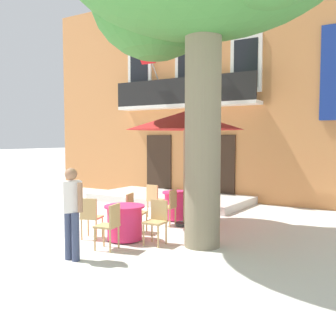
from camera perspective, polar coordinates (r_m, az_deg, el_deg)
The scene contains 15 objects.
ground_plane at distance 11.18m, azimuth -11.76°, elevation -7.13°, with size 120.00×120.00×0.00m, color silver.
building_facade at distance 16.56m, azimuth 6.48°, elevation 9.65°, with size 13.00×5.09×7.50m.
entrance_step_platform at distance 13.78m, azimuth 0.24°, elevation -4.35°, with size 5.33×2.60×0.25m, color silver.
cafe_table_near_tree at distance 10.79m, azimuth 1.49°, elevation -5.34°, with size 0.86×0.86×0.76m.
cafe_chair_near_tree_0 at distance 11.40m, azimuth 3.53°, elevation -4.12°, with size 0.44×0.44×0.91m.
cafe_chair_near_tree_1 at distance 11.14m, azimuth -1.92°, elevation -4.32°, with size 0.42×0.42×0.91m.
cafe_chair_near_tree_2 at distance 10.06m, azimuth 0.17°, elevation -5.25°, with size 0.45×0.45×0.91m.
cafe_chair_near_tree_3 at distance 10.57m, azimuth 5.41°, elevation -4.81°, with size 0.45×0.45×0.91m.
cafe_table_middle at distance 8.70m, azimuth -6.20°, elevation -7.70°, with size 0.86×0.86×0.76m.
cafe_chair_middle_0 at distance 9.39m, azimuth -4.84°, elevation -5.96°, with size 0.50×0.50×0.91m.
cafe_chair_middle_1 at distance 8.88m, azimuth -10.96°, elevation -6.61°, with size 0.51×0.51×0.91m.
cafe_chair_middle_2 at distance 8.00m, azimuth -8.24°, elevation -7.79°, with size 0.47×0.47×0.91m.
cafe_chair_middle_3 at distance 8.35m, azimuth -1.61°, elevation -7.23°, with size 0.43×0.43×0.91m.
cafe_umbrella at distance 9.94m, azimuth 2.38°, elevation 6.68°, with size 2.90×2.90×2.85m.
pedestrian_near_entrance at distance 7.39m, azimuth -13.56°, elevation -5.60°, with size 0.53×0.40×1.67m.
Camera 1 is at (7.72, -7.78, 2.20)m, focal length 42.87 mm.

